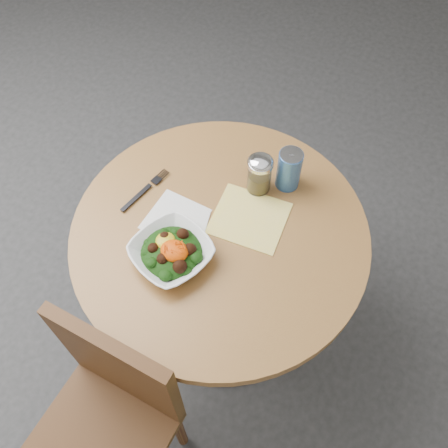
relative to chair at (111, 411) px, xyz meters
The scene contains 9 objects.
ground 0.74m from the chair, 80.51° to the left, with size 6.00×6.00×0.00m, color #2D2D2F.
table 0.57m from the chair, 80.51° to the left, with size 0.90×0.90×0.75m.
chair is the anchor object (origin of this frame).
cloth_napkin 0.71m from the chair, 76.34° to the left, with size 0.22×0.20×0.00m, color yellow.
paper_napkins 0.59m from the chair, 93.96° to the left, with size 0.21×0.22×0.00m.
salad_bowl 0.51m from the chair, 88.91° to the left, with size 0.28×0.28×0.08m.
fork 0.68m from the chair, 107.21° to the left, with size 0.07×0.20×0.00m.
spice_shaker 0.84m from the chair, 80.08° to the left, with size 0.08×0.08×0.14m.
beverage_can 0.90m from the chair, 75.64° to the left, with size 0.08×0.08×0.14m.
Camera 1 is at (0.35, -0.70, 2.02)m, focal length 40.00 mm.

